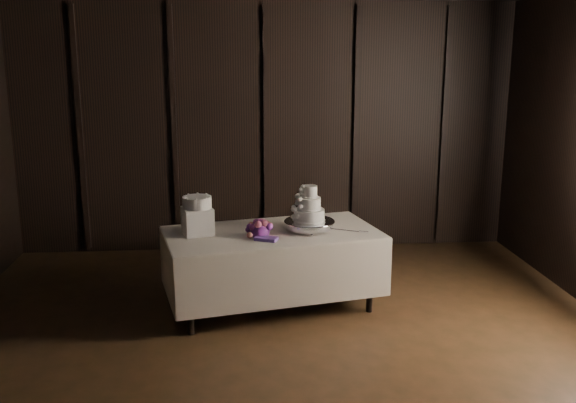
{
  "coord_description": "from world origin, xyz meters",
  "views": [
    {
      "loc": [
        -0.37,
        -4.25,
        2.43
      ],
      "look_at": [
        0.11,
        1.55,
        1.05
      ],
      "focal_mm": 40.0,
      "sensor_mm": 36.0,
      "label": 1
    }
  ],
  "objects_px": {
    "small_cake": "(197,202)",
    "cake_stand": "(309,226)",
    "display_table": "(272,266)",
    "bouquet": "(260,229)",
    "wedding_cake": "(307,208)",
    "box_pedestal": "(198,221)"
  },
  "relations": [
    {
      "from": "bouquet",
      "to": "display_table",
      "type": "bearing_deg",
      "value": 52.78
    },
    {
      "from": "small_cake",
      "to": "cake_stand",
      "type": "bearing_deg",
      "value": 2.54
    },
    {
      "from": "display_table",
      "to": "wedding_cake",
      "type": "relative_size",
      "value": 6.34
    },
    {
      "from": "wedding_cake",
      "to": "display_table",
      "type": "bearing_deg",
      "value": 164.85
    },
    {
      "from": "cake_stand",
      "to": "wedding_cake",
      "type": "relative_size",
      "value": 1.41
    },
    {
      "from": "wedding_cake",
      "to": "small_cake",
      "type": "height_order",
      "value": "wedding_cake"
    },
    {
      "from": "display_table",
      "to": "bouquet",
      "type": "distance_m",
      "value": 0.46
    },
    {
      "from": "wedding_cake",
      "to": "cake_stand",
      "type": "bearing_deg",
      "value": 12.44
    },
    {
      "from": "wedding_cake",
      "to": "bouquet",
      "type": "bearing_deg",
      "value": -176.67
    },
    {
      "from": "wedding_cake",
      "to": "bouquet",
      "type": "xyz_separation_m",
      "value": [
        -0.45,
        -0.17,
        -0.16
      ]
    },
    {
      "from": "cake_stand",
      "to": "wedding_cake",
      "type": "xyz_separation_m",
      "value": [
        -0.03,
        -0.01,
        0.18
      ]
    },
    {
      "from": "display_table",
      "to": "small_cake",
      "type": "relative_size",
      "value": 8.12
    },
    {
      "from": "box_pedestal",
      "to": "display_table",
      "type": "bearing_deg",
      "value": 1.63
    },
    {
      "from": "wedding_cake",
      "to": "box_pedestal",
      "type": "distance_m",
      "value": 1.03
    },
    {
      "from": "display_table",
      "to": "wedding_cake",
      "type": "bearing_deg",
      "value": -10.31
    },
    {
      "from": "display_table",
      "to": "cake_stand",
      "type": "height_order",
      "value": "cake_stand"
    },
    {
      "from": "box_pedestal",
      "to": "small_cake",
      "type": "bearing_deg",
      "value": 0.0
    },
    {
      "from": "small_cake",
      "to": "wedding_cake",
      "type": "bearing_deg",
      "value": 1.8
    },
    {
      "from": "bouquet",
      "to": "small_cake",
      "type": "height_order",
      "value": "small_cake"
    },
    {
      "from": "cake_stand",
      "to": "bouquet",
      "type": "distance_m",
      "value": 0.51
    },
    {
      "from": "display_table",
      "to": "small_cake",
      "type": "xyz_separation_m",
      "value": [
        -0.69,
        -0.02,
        0.65
      ]
    },
    {
      "from": "wedding_cake",
      "to": "small_cake",
      "type": "distance_m",
      "value": 1.03
    }
  ]
}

